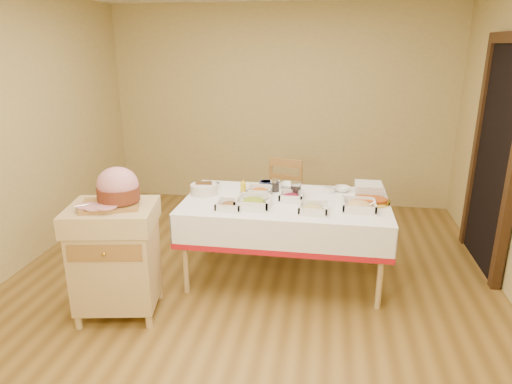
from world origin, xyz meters
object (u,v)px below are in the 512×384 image
at_px(dining_chair, 280,202).
at_px(plate_stack, 368,189).
at_px(mustard_bottle, 243,189).
at_px(butcher_cart, 116,254).
at_px(preserve_jar_right, 296,190).
at_px(preserve_jar_left, 275,186).
at_px(dining_table, 285,217).
at_px(bread_basket, 204,189).
at_px(brass_platter, 370,201).
at_px(ham_on_board, 117,189).

bearing_deg(dining_chair, plate_stack, -30.47).
height_order(dining_chair, mustard_bottle, mustard_bottle).
height_order(butcher_cart, mustard_bottle, mustard_bottle).
bearing_deg(mustard_bottle, preserve_jar_right, 12.83).
relative_size(preserve_jar_left, mustard_bottle, 0.70).
bearing_deg(dining_table, bread_basket, 174.79).
xyz_separation_m(dining_chair, preserve_jar_left, (0.00, -0.52, 0.34)).
height_order(preserve_jar_right, mustard_bottle, mustard_bottle).
xyz_separation_m(preserve_jar_left, brass_platter, (0.86, -0.22, -0.03)).
distance_m(ham_on_board, mustard_bottle, 1.18).
relative_size(preserve_jar_left, plate_stack, 0.47).
bearing_deg(preserve_jar_left, dining_chair, 90.11).
distance_m(dining_table, preserve_jar_left, 0.35).
xyz_separation_m(butcher_cart, preserve_jar_right, (1.33, 0.96, 0.30)).
height_order(dining_chair, brass_platter, dining_chair).
bearing_deg(dining_chair, dining_table, -80.41).
bearing_deg(plate_stack, dining_table, -160.63).
distance_m(butcher_cart, dining_chair, 1.94).
relative_size(mustard_bottle, bread_basket, 0.66).
xyz_separation_m(butcher_cart, brass_platter, (1.99, 0.85, 0.26)).
bearing_deg(ham_on_board, brass_platter, 22.79).
distance_m(ham_on_board, preserve_jar_left, 1.51).
distance_m(bread_basket, brass_platter, 1.51).
height_order(butcher_cart, preserve_jar_right, butcher_cart).
relative_size(ham_on_board, preserve_jar_right, 3.41).
height_order(ham_on_board, mustard_bottle, ham_on_board).
distance_m(plate_stack, brass_platter, 0.23).
bearing_deg(dining_chair, butcher_cart, -125.38).
xyz_separation_m(dining_chair, preserve_jar_right, (0.21, -0.62, 0.35)).
bearing_deg(dining_chair, ham_on_board, -124.88).
bearing_deg(butcher_cart, bread_basket, 61.47).
xyz_separation_m(ham_on_board, brass_platter, (1.94, 0.82, -0.27)).
height_order(bread_basket, brass_platter, bread_basket).
xyz_separation_m(mustard_bottle, brass_platter, (1.13, -0.00, -0.05)).
bearing_deg(preserve_jar_left, butcher_cart, -136.53).
distance_m(dining_chair, preserve_jar_right, 0.74).
relative_size(butcher_cart, mustard_bottle, 5.60).
bearing_deg(bread_basket, preserve_jar_right, 5.09).
height_order(preserve_jar_left, bread_basket, preserve_jar_left).
xyz_separation_m(butcher_cart, plate_stack, (1.99, 1.07, 0.30)).
distance_m(dining_table, dining_chair, 0.79).
distance_m(preserve_jar_left, preserve_jar_right, 0.23).
relative_size(dining_chair, bread_basket, 3.67).
relative_size(dining_chair, plate_stack, 3.80).
relative_size(dining_chair, brass_platter, 2.58).
height_order(dining_table, bread_basket, bread_basket).
bearing_deg(preserve_jar_left, bread_basket, -164.31).
distance_m(butcher_cart, mustard_bottle, 1.25).
distance_m(dining_table, plate_stack, 0.81).
height_order(dining_table, brass_platter, brass_platter).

